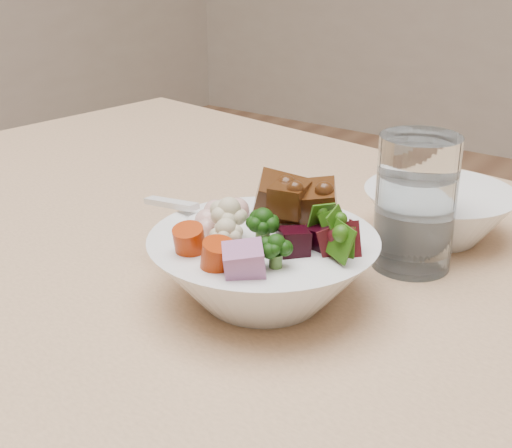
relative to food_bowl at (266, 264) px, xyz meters
The scene contains 4 objects.
food_bowl is the anchor object (origin of this frame).
soup_spoon 0.08m from the food_bowl, behind, with size 0.10×0.03×0.02m.
water_glass 0.15m from the food_bowl, 61.66° to the left, with size 0.07×0.07×0.12m.
side_bowl 0.22m from the food_bowl, 72.65° to the left, with size 0.15×0.15×0.05m, color white, non-canonical shape.
Camera 1 is at (0.40, -0.46, 1.06)m, focal length 50.00 mm.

